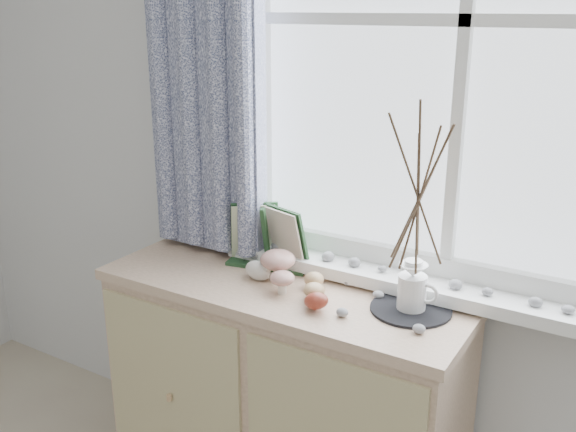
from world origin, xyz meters
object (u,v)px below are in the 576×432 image
Objects in this scene: toadstool_cluster at (279,265)px; twig_pitcher at (419,190)px; sideboard at (282,400)px; botanical_book at (263,237)px.

twig_pitcher reaches higher than toadstool_cluster.
toadstool_cluster is at bearing -179.18° from sideboard.
sideboard is 0.56m from botanical_book.
botanical_book is at bearing 143.93° from toadstool_cluster.
sideboard is 0.49m from toadstool_cluster.
twig_pitcher is at bearing 5.82° from sideboard.
sideboard is 1.92× the size of twig_pitcher.
twig_pitcher is at bearing 5.69° from toadstool_cluster.
sideboard is at bearing 0.82° from toadstool_cluster.
twig_pitcher reaches higher than botanical_book.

